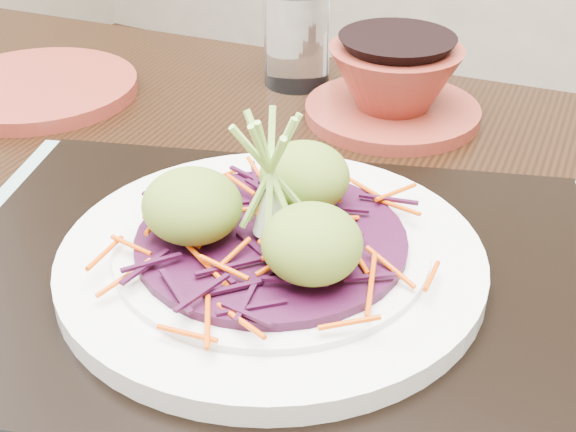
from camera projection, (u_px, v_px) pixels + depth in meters
The scene contains 11 objects.
dining_table at pixel (288, 392), 0.56m from camera, with size 1.25×0.92×0.73m.
placemat at pixel (272, 295), 0.50m from camera, with size 0.45×0.36×0.00m, color #83A99C.
serving_tray at pixel (272, 281), 0.49m from camera, with size 0.39×0.30×0.02m, color black.
white_plate at pixel (271, 258), 0.48m from camera, with size 0.26×0.26×0.02m.
cabbage_bed at pixel (271, 240), 0.48m from camera, with size 0.16×0.16×0.01m, color #350A24.
carrot_julienne at pixel (271, 229), 0.47m from camera, with size 0.20×0.20×0.01m, color #D74703, non-canonical shape.
guacamole_scoops at pixel (270, 208), 0.46m from camera, with size 0.14×0.12×0.04m.
scallion_garnish at pixel (270, 178), 0.45m from camera, with size 0.06×0.06×0.09m, color #8FC54F, non-canonical shape.
terracotta_side_plate at pixel (38, 88), 0.76m from camera, with size 0.19×0.19×0.01m, color maroon.
water_glass at pixel (297, 38), 0.77m from camera, with size 0.06×0.06×0.09m, color white.
terracotta_bowl_set at pixel (394, 87), 0.71m from camera, with size 0.18×0.18×0.07m.
Camera 1 is at (0.16, -0.36, 1.03)m, focal length 50.00 mm.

